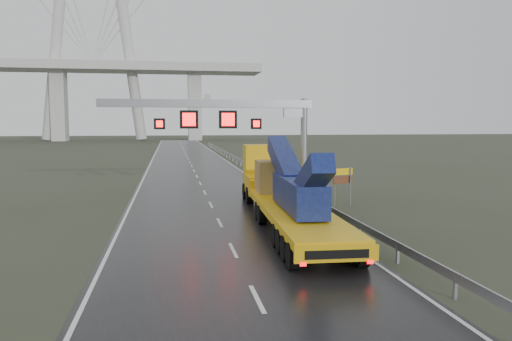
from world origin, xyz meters
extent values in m
plane|color=#303626|center=(0.00, 0.00, 0.00)|extent=(400.00, 400.00, 0.00)
cube|color=black|center=(0.00, 40.00, 0.01)|extent=(11.00, 200.00, 0.02)
cube|color=#B2B1AD|center=(6.90, 18.00, 0.15)|extent=(1.20, 1.20, 0.30)
cylinder|color=gray|center=(6.90, 18.00, 3.60)|extent=(0.48, 0.48, 7.20)
cube|color=gray|center=(0.00, 18.00, 6.80)|extent=(14.80, 0.55, 0.55)
cube|color=gray|center=(6.10, 18.00, 6.30)|extent=(1.40, 0.35, 0.90)
cube|color=gray|center=(0.00, 18.00, 7.25)|extent=(0.35, 0.35, 0.35)
cube|color=black|center=(-1.30, 17.95, 5.70)|extent=(1.25, 0.25, 1.25)
cube|color=#FF0C0C|center=(-1.30, 17.81, 5.70)|extent=(0.90, 0.02, 0.90)
cube|color=black|center=(1.40, 17.95, 5.70)|extent=(1.25, 0.25, 1.25)
cube|color=#FF0C0C|center=(1.40, 17.81, 5.70)|extent=(0.90, 0.02, 0.90)
cube|color=black|center=(-3.30, 17.95, 5.40)|extent=(0.75, 0.25, 0.75)
cube|color=#FF0C0C|center=(-3.30, 17.81, 5.40)|extent=(0.54, 0.02, 0.54)
cube|color=black|center=(3.40, 17.95, 5.40)|extent=(0.75, 0.25, 0.75)
cube|color=#FF0C0C|center=(3.40, 17.81, 5.40)|extent=(0.54, 0.02, 0.54)
cube|color=#B2B1AD|center=(-35.00, 140.00, 10.50)|extent=(4.00, 6.00, 21.00)
cube|color=#B2B1AD|center=(5.00, 140.00, 10.50)|extent=(4.00, 6.00, 21.00)
cube|color=gold|center=(3.44, 7.08, 1.11)|extent=(3.60, 14.86, 0.37)
cube|color=gold|center=(3.11, -0.44, 0.90)|extent=(3.06, 0.26, 0.58)
cube|color=black|center=(3.10, -0.51, 0.90)|extent=(2.32, 0.12, 0.32)
cube|color=#FF0505|center=(1.89, -0.46, 0.58)|extent=(0.23, 0.05, 0.13)
cube|color=#FF0505|center=(4.31, -0.56, 0.58)|extent=(0.23, 0.05, 0.13)
cube|color=gold|center=(3.79, 14.87, 1.53)|extent=(2.79, 1.38, 0.53)
cube|color=gold|center=(3.87, 16.55, 1.26)|extent=(2.88, 3.28, 1.26)
cube|color=gold|center=(3.95, 18.45, 2.53)|extent=(2.72, 2.22, 2.74)
cube|color=black|center=(4.00, 19.52, 2.84)|extent=(2.42, 0.16, 1.26)
cube|color=#11174F|center=(3.40, 6.03, 2.11)|extent=(1.75, 6.38, 1.47)
cube|color=#11174F|center=(3.56, 9.71, 3.37)|extent=(1.31, 5.84, 2.69)
cube|color=#11174F|center=(3.28, 3.40, 3.05)|extent=(1.13, 4.21, 2.54)
cylinder|color=gray|center=(4.03, 6.00, 3.05)|extent=(0.33, 0.33, 1.68)
cube|color=olive|center=(3.69, 12.55, 2.24)|extent=(2.42, 2.42, 1.90)
cylinder|color=black|center=(3.23, 2.35, 0.53)|extent=(3.10, 1.19, 1.05)
cylinder|color=black|center=(3.56, 9.71, 0.53)|extent=(3.10, 1.19, 1.05)
cylinder|color=black|center=(3.94, 18.24, 0.58)|extent=(2.89, 1.28, 1.16)
cylinder|color=gray|center=(7.95, 14.07, 1.28)|extent=(0.09, 0.09, 2.56)
cylinder|color=gray|center=(9.01, 14.07, 1.28)|extent=(0.09, 0.09, 2.56)
cube|color=yellow|center=(8.48, 14.07, 2.30)|extent=(1.46, 0.47, 0.43)
cube|color=#5D301A|center=(8.48, 14.07, 1.76)|extent=(1.46, 0.47, 0.48)
cube|color=red|center=(8.00, 20.00, 0.54)|extent=(0.72, 0.57, 1.08)
camera|label=1|loc=(-2.58, -16.84, 5.49)|focal=35.00mm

